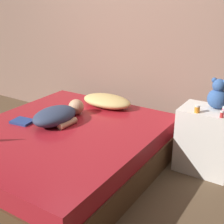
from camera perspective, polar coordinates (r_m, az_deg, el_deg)
name	(u,v)px	position (r m, az deg, el deg)	size (l,w,h in m)	color
ground_plane	(65,169)	(3.19, -8.62, -10.21)	(12.00, 12.00, 0.00)	brown
wall_back	(129,23)	(3.76, 3.16, 15.87)	(8.00, 0.06, 2.60)	#846656
bed	(64,150)	(3.08, -8.84, -6.82)	(1.68, 1.93, 0.43)	#4C331E
nightstand	(206,140)	(3.13, 16.76, -4.94)	(0.51, 0.38, 0.63)	silver
pillow	(107,101)	(3.51, -0.97, 2.04)	(0.59, 0.34, 0.13)	tan
person_lying	(58,115)	(3.12, -9.82, -0.49)	(0.36, 0.65, 0.16)	#2D3851
teddy_bear	(218,95)	(3.02, 18.79, 2.89)	(0.19, 0.19, 0.29)	#335693
bottle_red	(222,114)	(2.83, 19.43, -0.41)	(0.03, 0.03, 0.06)	#B72D2D
bottle_pink	(224,111)	(2.89, 19.84, 0.17)	(0.04, 0.04, 0.08)	pink
bottle_orange	(197,109)	(2.89, 15.31, 0.56)	(0.05, 0.05, 0.07)	orange
book	(22,121)	(3.22, -16.07, -1.66)	(0.22, 0.18, 0.02)	navy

